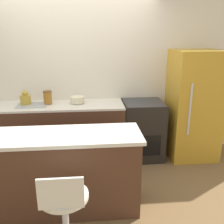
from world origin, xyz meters
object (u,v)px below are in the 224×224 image
mixing_bowl (77,100)px  refrigerator (194,106)px  stool_chair (65,213)px  oven_range (142,130)px  kettle (26,99)px

mixing_bowl → refrigerator: bearing=-2.5°
stool_chair → mixing_bowl: bearing=88.4°
refrigerator → stool_chair: size_ratio=1.91×
oven_range → mixing_bowl: size_ratio=4.36×
refrigerator → mixing_bowl: (-1.85, 0.08, 0.12)m
stool_chair → mixing_bowl: mixing_bowl is taller
oven_range → kettle: size_ratio=4.43×
stool_chair → kettle: kettle is taller
stool_chair → kettle: (-0.72, 1.92, 0.57)m
mixing_bowl → stool_chair: bearing=-91.6°
mixing_bowl → kettle: bearing=180.0°
stool_chair → kettle: size_ratio=4.29×
oven_range → stool_chair: bearing=-120.2°
oven_range → mixing_bowl: mixing_bowl is taller
oven_range → refrigerator: size_ratio=0.54×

